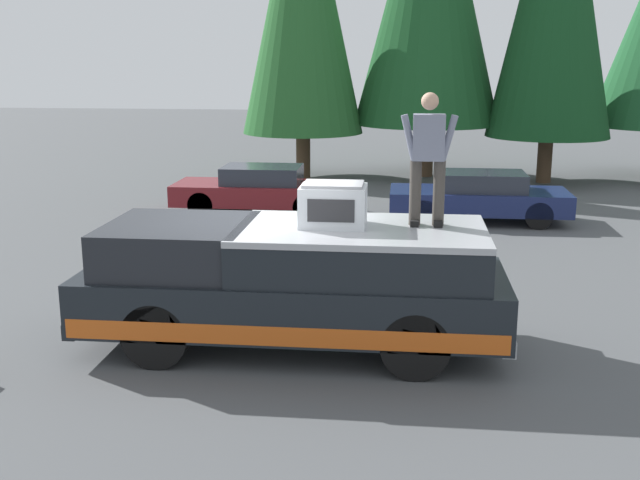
# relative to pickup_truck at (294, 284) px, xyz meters

# --- Properties ---
(ground_plane) EXTENTS (90.00, 90.00, 0.00)m
(ground_plane) POSITION_rel_pickup_truck_xyz_m (0.47, 0.51, -0.87)
(ground_plane) COLOR #4C4F51
(pickup_truck) EXTENTS (2.01, 5.54, 1.65)m
(pickup_truck) POSITION_rel_pickup_truck_xyz_m (0.00, 0.00, 0.00)
(pickup_truck) COLOR black
(pickup_truck) RESTS_ON ground
(compressor_unit) EXTENTS (0.65, 0.84, 0.56)m
(compressor_unit) POSITION_rel_pickup_truck_xyz_m (0.06, -0.51, 1.05)
(compressor_unit) COLOR silver
(compressor_unit) RESTS_ON pickup_truck
(person_on_truck_bed) EXTENTS (0.29, 0.72, 1.69)m
(person_on_truck_bed) POSITION_rel_pickup_truck_xyz_m (0.23, -1.70, 1.68)
(person_on_truck_bed) COLOR #423D38
(person_on_truck_bed) RESTS_ON pickup_truck
(parked_car_navy) EXTENTS (1.64, 4.10, 1.16)m
(parked_car_navy) POSITION_rel_pickup_truck_xyz_m (8.38, -3.17, -0.29)
(parked_car_navy) COLOR navy
(parked_car_navy) RESTS_ON ground
(parked_car_maroon) EXTENTS (1.64, 4.10, 1.16)m
(parked_car_maroon) POSITION_rel_pickup_truck_xyz_m (8.81, 2.12, -0.29)
(parked_car_maroon) COLOR maroon
(parked_car_maroon) RESTS_ON ground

